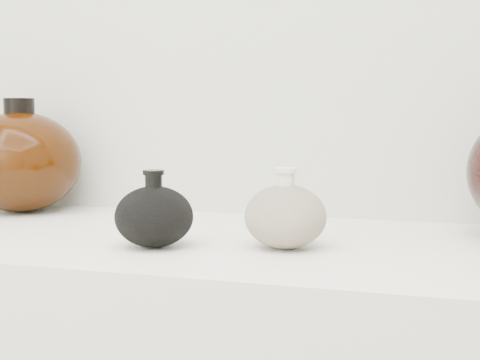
% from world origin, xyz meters
% --- Properties ---
extents(black_gourd_vase, '(0.13, 0.13, 0.11)m').
position_xyz_m(black_gourd_vase, '(-0.07, 0.86, 0.94)').
color(black_gourd_vase, black).
rests_on(black_gourd_vase, display_counter).
extents(cream_gourd_vase, '(0.13, 0.13, 0.11)m').
position_xyz_m(cream_gourd_vase, '(0.11, 0.90, 0.95)').
color(cream_gourd_vase, beige).
rests_on(cream_gourd_vase, display_counter).
extents(left_round_pot, '(0.24, 0.24, 0.22)m').
position_xyz_m(left_round_pot, '(-0.46, 1.10, 1.00)').
color(left_round_pot, black).
rests_on(left_round_pot, display_counter).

